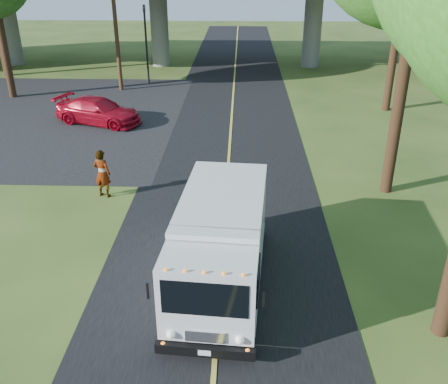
{
  "coord_description": "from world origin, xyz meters",
  "views": [
    {
      "loc": [
        0.51,
        -8.72,
        8.48
      ],
      "look_at": [
        0.02,
        5.38,
        1.6
      ],
      "focal_mm": 40.0,
      "sensor_mm": 36.0,
      "label": 1
    }
  ],
  "objects_px": {
    "utility_pole": "(115,18)",
    "pedestrian": "(102,174)",
    "step_van": "(221,242)",
    "red_sedan": "(98,111)",
    "traffic_signal": "(146,36)"
  },
  "relations": [
    {
      "from": "step_van",
      "to": "red_sedan",
      "type": "distance_m",
      "value": 15.91
    },
    {
      "from": "traffic_signal",
      "to": "red_sedan",
      "type": "bearing_deg",
      "value": -97.04
    },
    {
      "from": "utility_pole",
      "to": "step_van",
      "type": "relative_size",
      "value": 1.44
    },
    {
      "from": "utility_pole",
      "to": "pedestrian",
      "type": "bearing_deg",
      "value": -79.75
    },
    {
      "from": "traffic_signal",
      "to": "pedestrian",
      "type": "xyz_separation_m",
      "value": [
        1.36,
        -17.84,
        -2.27
      ]
    },
    {
      "from": "traffic_signal",
      "to": "utility_pole",
      "type": "xyz_separation_m",
      "value": [
        -1.5,
        -2.0,
        1.4
      ]
    },
    {
      "from": "traffic_signal",
      "to": "red_sedan",
      "type": "relative_size",
      "value": 1.1
    },
    {
      "from": "utility_pole",
      "to": "pedestrian",
      "type": "distance_m",
      "value": 16.51
    },
    {
      "from": "traffic_signal",
      "to": "step_van",
      "type": "xyz_separation_m",
      "value": [
        6.02,
        -23.28,
        -1.81
      ]
    },
    {
      "from": "step_van",
      "to": "red_sedan",
      "type": "relative_size",
      "value": 1.32
    },
    {
      "from": "pedestrian",
      "to": "traffic_signal",
      "type": "bearing_deg",
      "value": -68.49
    },
    {
      "from": "red_sedan",
      "to": "traffic_signal",
      "type": "bearing_deg",
      "value": 11.97
    },
    {
      "from": "traffic_signal",
      "to": "pedestrian",
      "type": "height_order",
      "value": "traffic_signal"
    },
    {
      "from": "red_sedan",
      "to": "utility_pole",
      "type": "bearing_deg",
      "value": 22.08
    },
    {
      "from": "utility_pole",
      "to": "red_sedan",
      "type": "height_order",
      "value": "utility_pole"
    }
  ]
}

